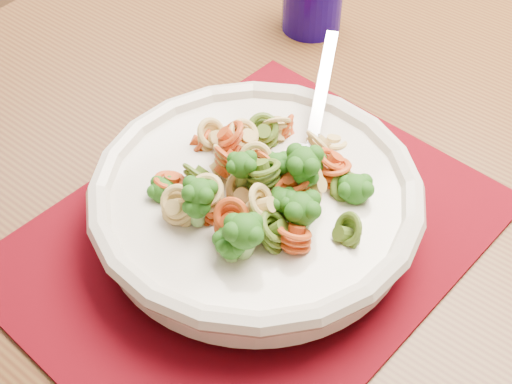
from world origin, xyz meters
TOP-DOWN VIEW (x-y plane):
  - dining_table at (-0.38, -0.38)m, footprint 1.49×1.15m
  - placemat at (-0.43, -0.44)m, footprint 0.45×0.38m
  - pasta_bowl at (-0.42, -0.43)m, footprint 0.28×0.28m
  - pasta_broccoli_heap at (-0.42, -0.43)m, footprint 0.24×0.24m
  - fork at (-0.36, -0.43)m, footprint 0.15×0.14m

SIDE VIEW (x-z plane):
  - dining_table at x=-0.38m, z-range 0.26..1.00m
  - placemat at x=-0.43m, z-range 0.74..0.74m
  - pasta_bowl at x=-0.42m, z-range 0.75..0.80m
  - fork at x=-0.36m, z-range 0.75..0.82m
  - pasta_broccoli_heap at x=-0.42m, z-range 0.75..0.82m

